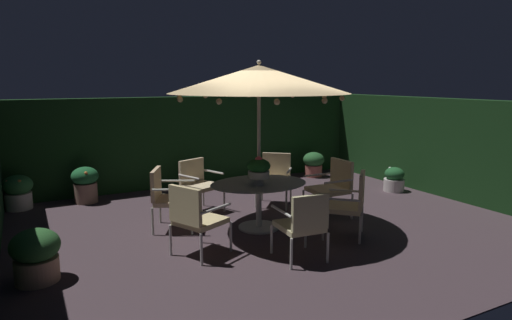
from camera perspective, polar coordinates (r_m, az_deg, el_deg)
The scene contains 20 objects.
ground_plane at distance 7.49m, azimuth 1.90°, elevation -8.21°, with size 8.51×7.05×0.02m, color #423339.
hedge_backdrop_rear at distance 10.27m, azimuth -7.46°, elevation 2.53°, with size 8.51×0.30×2.00m, color #163717.
hedge_backdrop_right at distance 9.91m, azimuth 23.00°, elevation 1.52°, with size 0.30×7.05×2.00m, color #173717.
patio_dining_table at distance 7.10m, azimuth 0.36°, elevation -4.17°, with size 1.59×1.26×0.76m.
patio_umbrella at distance 6.88m, azimuth 0.38°, elevation 10.31°, with size 2.80×2.80×2.66m.
centerpiece_planter at distance 6.85m, azimuth 0.35°, elevation -1.12°, with size 0.36×0.36×0.45m.
patio_chair_north at distance 6.87m, azimuth 12.10°, elevation -5.14°, with size 0.81×0.81×1.00m.
patio_chair_northeast at distance 7.85m, azimuth 9.84°, elevation -3.07°, with size 0.65×0.66×0.99m.
patio_chair_east at distance 8.49m, azimuth 2.44°, elevation -2.06°, with size 0.83×0.83×0.97m.
patio_chair_southeast at distance 8.09m, azimuth -7.45°, elevation -2.69°, with size 0.78×0.77×0.94m.
patio_chair_south at distance 7.22m, azimuth -11.25°, elevation -4.37°, with size 0.84×0.84×0.98m.
patio_chair_southwest at distance 6.05m, azimuth -7.86°, elevation -7.10°, with size 0.82×0.81×1.00m.
patio_chair_west at distance 5.88m, azimuth 6.06°, elevation -7.89°, with size 0.62×0.66×0.94m.
potted_plant_front_corner at distance 11.06m, azimuth 7.41°, elevation -0.41°, with size 0.52×0.52×0.61m.
potted_plant_back_right at distance 5.94m, azimuth -26.43°, elevation -10.78°, with size 0.56×0.56×0.64m.
potted_plant_back_left at distance 9.99m, azimuth 17.31°, elevation -2.40°, with size 0.43×0.43×0.52m.
potted_plant_back_center at distance 9.75m, azimuth -8.53°, elevation -2.14°, with size 0.41×0.41×0.53m.
potted_plant_right_far at distance 10.92m, azimuth 3.12°, elevation -0.72°, with size 0.33×0.33×0.56m.
potted_plant_left_near at distance 9.25m, azimuth -21.07°, elevation -2.80°, with size 0.51×0.51×0.71m.
potted_plant_left_far at distance 9.30m, azimuth -28.26°, elevation -3.54°, with size 0.53×0.53×0.64m.
Camera 1 is at (-3.54, -6.17, 2.36)m, focal length 31.16 mm.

